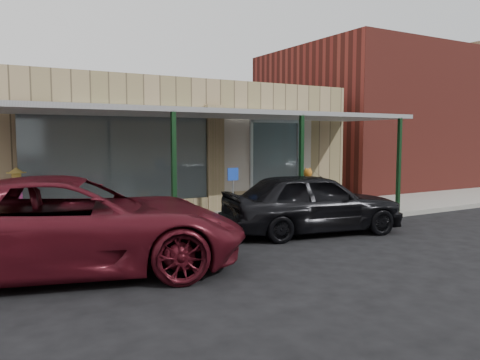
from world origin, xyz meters
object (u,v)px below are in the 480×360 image
barrel_scarecrow (18,210)px  handicap_sign (233,189)px  barrel_pumpkin (177,215)px  parked_sedan (312,202)px  car_maroon (71,224)px

barrel_scarecrow → handicap_sign: (4.74, -2.09, 0.44)m
barrel_pumpkin → parked_sedan: (2.75, -2.20, 0.40)m
barrel_scarecrow → car_maroon: 3.70m
handicap_sign → parked_sedan: bearing=-33.1°
parked_sedan → barrel_scarecrow: bearing=75.4°
car_maroon → barrel_pumpkin: bearing=-33.4°
barrel_pumpkin → parked_sedan: bearing=-38.7°
barrel_scarecrow → barrel_pumpkin: 3.85m
barrel_scarecrow → car_maroon: size_ratio=0.25×
barrel_pumpkin → parked_sedan: parked_sedan is taller
barrel_scarecrow → car_maroon: (0.59, -3.64, 0.19)m
barrel_pumpkin → handicap_sign: handicap_sign is taller
barrel_pumpkin → parked_sedan: size_ratio=0.14×
handicap_sign → barrel_scarecrow: bearing=151.5°
handicap_sign → car_maroon: (-4.15, -1.55, -0.25)m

